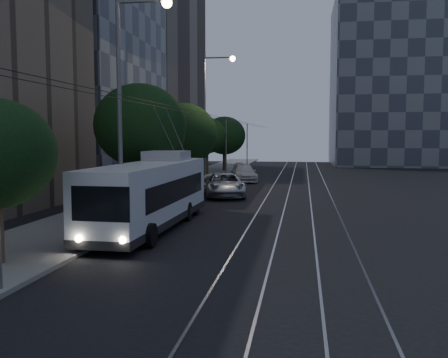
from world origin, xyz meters
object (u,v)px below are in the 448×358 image
car_white_a (212,182)px  streetlamp_near (128,90)px  car_white_d (241,167)px  pickup_silver (224,185)px  car_white_b (243,173)px  trolleybus (151,194)px  streetlamp_far (210,107)px  car_white_c (245,174)px

car_white_a → streetlamp_near: 17.20m
car_white_a → car_white_d: (-0.17, 19.31, -0.08)m
pickup_silver → car_white_a: 3.11m
pickup_silver → car_white_d: 22.13m
pickup_silver → car_white_d: (-1.60, 22.08, -0.19)m
car_white_d → streetlamp_near: bearing=-105.9°
pickup_silver → car_white_b: bearing=77.1°
trolleybus → car_white_a: trolleybus is taller
car_white_b → car_white_d: (-1.60, 10.65, -0.14)m
car_white_d → car_white_b: bearing=-96.6°
pickup_silver → streetlamp_far: streetlamp_far is taller
car_white_a → car_white_c: (1.43, 10.00, -0.10)m
trolleybus → car_white_d: bearing=91.9°
car_white_b → streetlamp_near: bearing=-107.8°
car_white_b → streetlamp_far: 8.19m
car_white_a → car_white_d: size_ratio=1.13×
car_white_b → streetlamp_far: streetlamp_far is taller
pickup_silver → car_white_a: pickup_silver is taller
car_white_a → car_white_b: size_ratio=0.79×
streetlamp_near → trolleybus: bearing=53.0°
car_white_b → streetlamp_far: (-2.17, -5.34, 5.81)m
car_white_b → streetlamp_near: (-2.08, -24.95, 5.46)m
streetlamp_near → car_white_c: bearing=85.5°
car_white_d → streetlamp_far: 17.07m
car_white_a → streetlamp_far: bearing=106.7°
car_white_c → car_white_d: bearing=82.4°
car_white_a → streetlamp_near: streetlamp_near is taller
car_white_d → streetlamp_near: 36.04m
car_white_a → car_white_c: size_ratio=1.12×
car_white_c → streetlamp_near: bearing=-111.8°
trolleybus → streetlamp_far: bearing=94.0°
car_white_d → streetlamp_far: (-0.57, -15.99, 5.95)m
car_white_a → car_white_b: (1.43, 8.67, 0.06)m
streetlamp_near → car_white_d: bearing=89.2°
trolleybus → pickup_silver: size_ratio=2.00×
pickup_silver → streetlamp_near: size_ratio=0.57×
car_white_b → car_white_d: car_white_b is taller
trolleybus → car_white_b: (1.40, 24.04, -0.84)m
car_white_a → car_white_c: car_white_a is taller
pickup_silver → streetlamp_near: 14.71m
trolleybus → car_white_c: trolleybus is taller
car_white_d → streetlamp_far: size_ratio=0.34×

